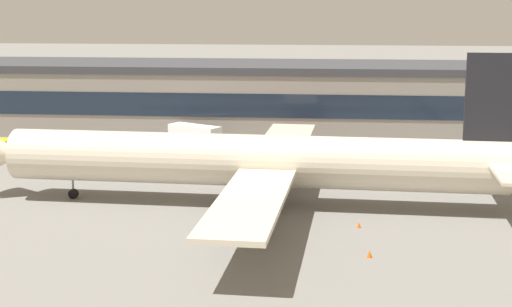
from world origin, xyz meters
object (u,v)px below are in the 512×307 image
Objects in this scene: traffic_cone_2 at (359,225)px; fuel_truck at (194,135)px; crew_van at (291,142)px; traffic_cone_0 at (370,254)px; traffic_cone_3 at (220,232)px; airliner at (261,161)px.

fuel_truck is at bearing 120.38° from traffic_cone_2.
crew_van is 0.64× the size of fuel_truck.
traffic_cone_0 is 8.94m from traffic_cone_2.
fuel_truck reaches higher than traffic_cone_3.
traffic_cone_3 is (-14.00, 5.35, -0.03)m from traffic_cone_0.
traffic_cone_0 is (24.28, -49.27, -1.57)m from fuel_truck.
airliner is at bearing -68.15° from fuel_truck.
airliner reaches higher than crew_van.
traffic_cone_2 is at bearing 94.02° from traffic_cone_0.
crew_van is at bearing 86.90° from airliner.
traffic_cone_3 is at bearing -105.11° from airliner.
airliner is 100.76× the size of traffic_cone_0.
crew_van is (1.66, 30.61, -3.55)m from airliner.
airliner is 30.86m from crew_van.
crew_van is at bearing -9.10° from fuel_truck.
traffic_cone_2 is 13.84m from traffic_cone_3.
fuel_truck is 15.33× the size of traffic_cone_2.
airliner is 35.69m from fuel_truck.
traffic_cone_3 reaches higher than traffic_cone_2.
airliner is at bearing -93.10° from crew_van.
fuel_truck is at bearing 116.23° from traffic_cone_0.
traffic_cone_0 is 1.10× the size of traffic_cone_3.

